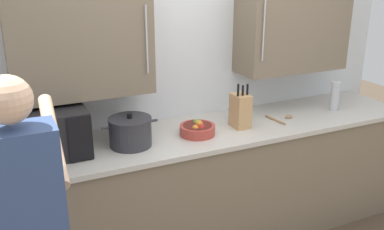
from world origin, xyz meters
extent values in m
cube|color=silver|center=(0.00, 1.20, 1.39)|extent=(3.62, 0.10, 2.78)
cube|color=#756651|center=(-0.83, 0.99, 1.61)|extent=(0.90, 0.32, 0.73)
cylinder|color=#B7BABF|center=(-0.44, 0.82, 1.61)|extent=(0.01, 0.01, 0.44)
cube|color=#756651|center=(0.83, 0.99, 1.61)|extent=(0.90, 0.32, 0.73)
cylinder|color=#B7BABF|center=(0.44, 0.82, 1.61)|extent=(0.01, 0.01, 0.44)
cube|color=#756651|center=(0.00, 0.82, 0.44)|extent=(3.29, 0.66, 0.89)
cube|color=#BCB7AD|center=(0.00, 0.82, 0.91)|extent=(3.33, 0.70, 0.03)
cube|color=black|center=(-1.13, 0.87, 1.07)|extent=(0.52, 0.41, 0.30)
cube|color=beige|center=(-1.20, 0.86, 1.07)|extent=(0.33, 0.35, 0.24)
cube|color=black|center=(-0.94, 0.65, 1.07)|extent=(0.15, 0.01, 0.28)
cube|color=black|center=(-1.33, 0.48, 1.07)|extent=(0.14, 0.36, 0.28)
cylinder|color=#AD3D33|center=(-0.11, 0.76, 0.96)|extent=(0.25, 0.25, 0.07)
cylinder|color=#561E19|center=(-0.11, 0.76, 0.97)|extent=(0.21, 0.21, 0.04)
sphere|color=orange|center=(-0.09, 0.78, 0.99)|extent=(0.06, 0.06, 0.06)
sphere|color=orange|center=(-0.14, 0.72, 0.99)|extent=(0.05, 0.05, 0.05)
sphere|color=red|center=(-0.10, 0.72, 0.99)|extent=(0.05, 0.05, 0.05)
sphere|color=#5B9333|center=(-0.09, 0.82, 0.99)|extent=(0.05, 0.05, 0.05)
cylinder|color=#B7BABF|center=(1.13, 0.77, 1.03)|extent=(0.07, 0.07, 0.21)
cylinder|color=#B7BABF|center=(1.13, 0.77, 1.15)|extent=(0.08, 0.08, 0.03)
cylinder|color=#2D2D33|center=(-0.59, 0.77, 1.01)|extent=(0.28, 0.28, 0.18)
cylinder|color=#2D2D33|center=(-0.59, 0.77, 1.11)|extent=(0.29, 0.29, 0.02)
cylinder|color=black|center=(-0.59, 0.77, 1.13)|extent=(0.04, 0.04, 0.03)
cylinder|color=#2D2D33|center=(-0.76, 0.77, 1.08)|extent=(0.05, 0.02, 0.02)
cylinder|color=#2D2D33|center=(-0.43, 0.77, 1.08)|extent=(0.05, 0.02, 0.02)
cube|color=tan|center=(0.24, 0.77, 1.05)|extent=(0.11, 0.15, 0.25)
cylinder|color=black|center=(0.20, 0.74, 1.22)|extent=(0.02, 0.02, 0.09)
cylinder|color=black|center=(0.24, 0.74, 1.21)|extent=(0.02, 0.02, 0.08)
cylinder|color=black|center=(0.28, 0.74, 1.21)|extent=(0.02, 0.02, 0.08)
cylinder|color=#A37547|center=(0.55, 0.76, 0.93)|extent=(0.04, 0.21, 0.01)
ellipsoid|color=#A37547|center=(0.69, 0.77, 0.93)|extent=(0.07, 0.05, 0.02)
cube|color=#334775|center=(-1.32, -0.04, 1.15)|extent=(0.34, 0.20, 0.61)
sphere|color=#DBAD89|center=(-1.32, -0.04, 1.57)|extent=(0.20, 0.20, 0.20)
cylinder|color=#DBAD89|center=(-1.14, 0.23, 1.27)|extent=(0.09, 0.58, 0.31)
camera|label=1|loc=(-1.35, -1.82, 2.09)|focal=40.85mm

